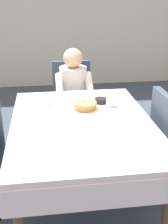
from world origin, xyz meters
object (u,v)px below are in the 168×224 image
(plate_breakfast, at_px, (84,110))
(spoon_near_edge, at_px, (90,127))
(breakfast_stack, at_px, (85,105))
(fork_left_of_plate, at_px, (62,112))
(bowl_butter, at_px, (101,101))
(dining_table_main, at_px, (82,131))
(diner_person, at_px, (74,89))
(knife_right_of_plate, at_px, (107,110))
(cup_coffee, at_px, (111,102))
(chair_diner, at_px, (72,96))
(syrup_pitcher, at_px, (49,104))

(plate_breakfast, xyz_separation_m, spoon_near_edge, (-0.01, -0.33, -0.01))
(breakfast_stack, height_order, fork_left_of_plate, breakfast_stack)
(bowl_butter, bearing_deg, dining_table_main, -120.34)
(dining_table_main, height_order, plate_breakfast, plate_breakfast)
(diner_person, height_order, fork_left_of_plate, diner_person)
(plate_breakfast, bearing_deg, knife_right_of_plate, -6.01)
(diner_person, xyz_separation_m, breakfast_stack, (0.02, -0.80, 0.12))
(knife_right_of_plate, bearing_deg, cup_coffee, -34.07)
(dining_table_main, distance_m, plate_breakfast, 0.24)
(chair_diner, distance_m, diner_person, 0.21)
(breakfast_stack, xyz_separation_m, fork_left_of_plate, (-0.19, -0.02, -0.05))
(chair_diner, xyz_separation_m, syrup_pitcher, (-0.28, -0.85, 0.25))
(breakfast_stack, xyz_separation_m, cup_coffee, (0.24, 0.07, -0.01))
(cup_coffee, relative_size, knife_right_of_plate, 0.56)
(chair_diner, distance_m, syrup_pitcher, 0.93)
(plate_breakfast, distance_m, syrup_pitcher, 0.31)
(dining_table_main, distance_m, fork_left_of_plate, 0.26)
(breakfast_stack, height_order, cup_coffee, breakfast_stack)
(dining_table_main, xyz_separation_m, bowl_butter, (0.22, 0.38, 0.11))
(diner_person, height_order, plate_breakfast, diner_person)
(bowl_butter, bearing_deg, breakfast_stack, -136.67)
(dining_table_main, distance_m, syrup_pitcher, 0.42)
(cup_coffee, distance_m, knife_right_of_plate, 0.11)
(chair_diner, height_order, plate_breakfast, chair_diner)
(chair_diner, bearing_deg, bowl_butter, 103.06)
(bowl_butter, distance_m, spoon_near_edge, 0.52)
(spoon_near_edge, bearing_deg, dining_table_main, 121.01)
(chair_diner, height_order, knife_right_of_plate, chair_diner)
(dining_table_main, relative_size, diner_person, 1.36)
(diner_person, relative_size, knife_right_of_plate, 5.60)
(chair_diner, distance_m, fork_left_of_plate, 1.01)
(bowl_butter, relative_size, fork_left_of_plate, 0.61)
(breakfast_stack, distance_m, bowl_butter, 0.23)
(syrup_pitcher, bearing_deg, dining_table_main, -52.07)
(chair_diner, xyz_separation_m, plate_breakfast, (0.01, -0.95, 0.22))
(cup_coffee, height_order, syrup_pitcher, cup_coffee)
(chair_diner, bearing_deg, plate_breakfast, 90.82)
(syrup_pitcher, bearing_deg, chair_diner, 71.71)
(bowl_butter, bearing_deg, chair_diner, 103.06)
(dining_table_main, relative_size, bowl_butter, 13.85)
(cup_coffee, height_order, knife_right_of_plate, cup_coffee)
(cup_coffee, bearing_deg, knife_right_of_plate, -120.66)
(dining_table_main, xyz_separation_m, breakfast_stack, (0.05, 0.22, 0.14))
(fork_left_of_plate, height_order, spoon_near_edge, same)
(bowl_butter, relative_size, syrup_pitcher, 1.38)
(breakfast_stack, distance_m, cup_coffee, 0.25)
(bowl_butter, xyz_separation_m, syrup_pitcher, (-0.47, -0.06, 0.02))
(bowl_butter, relative_size, knife_right_of_plate, 0.55)
(chair_diner, relative_size, syrup_pitcher, 11.63)
(chair_diner, relative_size, spoon_near_edge, 6.20)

